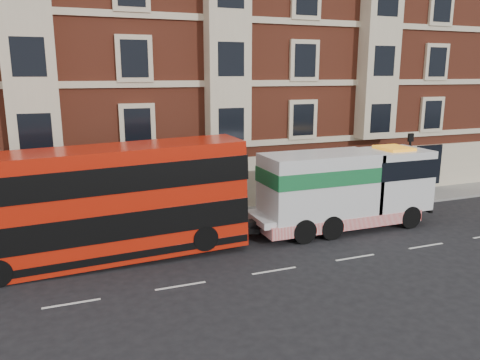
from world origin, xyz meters
name	(u,v)px	position (x,y,z in m)	size (l,w,h in m)	color
ground	(274,271)	(0.00, 0.00, 0.00)	(120.00, 120.00, 0.00)	black
sidewalk	(218,218)	(0.00, 7.50, 0.07)	(90.00, 3.00, 0.15)	slate
victorian_terrace	(188,43)	(0.50, 15.00, 10.07)	(45.00, 12.00, 20.40)	brown
lamp_post_west	(107,188)	(-6.00, 6.20, 2.68)	(0.35, 0.15, 4.35)	black
lamp_post_east	(409,163)	(12.00, 6.20, 2.68)	(0.35, 0.15, 4.35)	black
double_decker_bus	(103,202)	(-6.41, 3.74, 2.65)	(12.34, 2.83, 5.00)	red
tow_truck	(342,188)	(5.65, 3.74, 2.18)	(9.88, 2.92, 4.12)	silver
pedestrian	(14,229)	(-10.30, 6.90, 0.90)	(0.55, 0.36, 1.51)	#1B1933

